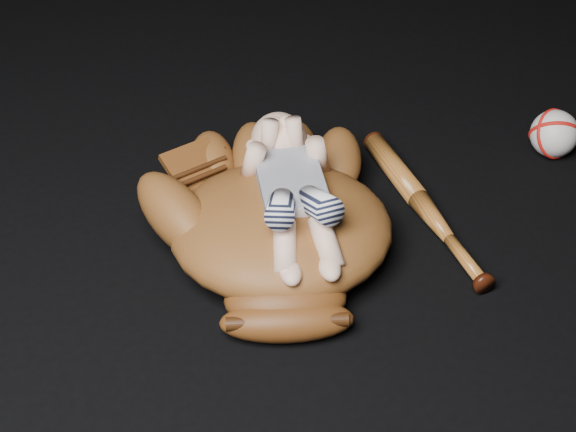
{
  "coord_description": "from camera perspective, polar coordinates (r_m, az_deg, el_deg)",
  "views": [
    {
      "loc": [
        -0.49,
        -0.91,
        0.93
      ],
      "look_at": [
        -0.13,
        0.04,
        0.08
      ],
      "focal_mm": 55.0,
      "sensor_mm": 36.0,
      "label": 1
    }
  ],
  "objects": [
    {
      "name": "baseball",
      "position": [
        1.63,
        16.84,
        5.11
      ],
      "size": [
        0.09,
        0.09,
        0.08
      ],
      "primitive_type": "sphere",
      "rotation": [
        0.0,
        0.0,
        -0.09
      ],
      "color": "silver",
      "rests_on": "ground"
    },
    {
      "name": "baseball_bat",
      "position": [
        1.45,
        8.82,
        0.57
      ],
      "size": [
        0.04,
        0.4,
        0.04
      ],
      "primitive_type": null,
      "rotation": [
        0.0,
        0.0,
        -0.01
      ],
      "color": "#96521D",
      "rests_on": "ground"
    },
    {
      "name": "baseball_glove",
      "position": [
        1.32,
        -0.47,
        -0.26
      ],
      "size": [
        0.54,
        0.58,
        0.15
      ],
      "primitive_type": null,
      "rotation": [
        0.0,
        0.0,
        -0.31
      ],
      "color": "#5D3213",
      "rests_on": "ground"
    },
    {
      "name": "newborn_baby",
      "position": [
        1.3,
        0.4,
        1.65
      ],
      "size": [
        0.22,
        0.37,
        0.14
      ],
      "primitive_type": null,
      "rotation": [
        0.0,
        0.0,
        -0.2
      ],
      "color": "#E9B396",
      "rests_on": "baseball_glove"
    }
  ]
}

